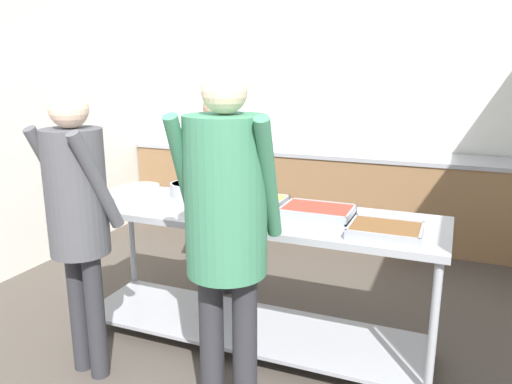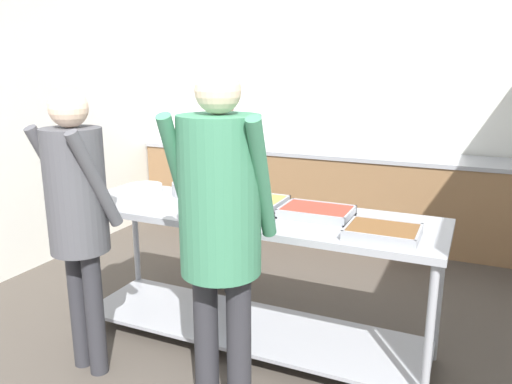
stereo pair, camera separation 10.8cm
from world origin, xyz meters
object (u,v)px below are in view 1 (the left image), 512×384
Objects in this scene: guest_serving_left at (77,205)px; water_bottle at (223,134)px; serving_tray_greens at (385,231)px; guest_serving_right at (226,216)px; sauce_pan at (188,189)px; serving_tray_vegetables at (246,201)px; cook_behind_counter at (218,173)px; plate_stack at (142,189)px; serving_tray_roast at (317,212)px.

guest_serving_left is 6.71× the size of water_bottle.
guest_serving_left is (-1.60, -0.50, 0.10)m from serving_tray_greens.
sauce_pan is at bearing 128.82° from guest_serving_right.
water_bottle is at bearing 130.21° from serving_tray_greens.
water_bottle is at bearing 118.88° from serving_tray_vegetables.
guest_serving_right is (0.94, -0.06, 0.06)m from guest_serving_left.
serving_tray_vegetables is 1.03m from guest_serving_left.
guest_serving_right reaches higher than serving_tray_greens.
guest_serving_left is 3.19m from water_bottle.
serving_tray_vegetables is 0.72m from cook_behind_counter.
sauce_pan is 0.77× the size of serving_tray_vegetables.
serving_tray_roast is (1.31, -0.10, 0.00)m from plate_stack.
serving_tray_vegetables is at bearing 174.06° from serving_tray_roast.
sauce_pan is 0.88m from guest_serving_left.
serving_tray_roast is 0.82m from guest_serving_right.
guest_serving_left is at bearing 176.46° from guest_serving_right.
plate_stack is at bearing 99.92° from guest_serving_left.
cook_behind_counter reaches higher than plate_stack.
guest_serving_left reaches higher than water_bottle.
guest_serving_right is at bearing -62.02° from cook_behind_counter.
sauce_pan is 0.24× the size of cook_behind_counter.
water_bottle is (-0.83, 1.82, 0.05)m from cook_behind_counter.
guest_serving_left reaches higher than serving_tray_roast.
guest_serving_right is 1.12× the size of cook_behind_counter.
plate_stack is 0.83m from serving_tray_vegetables.
serving_tray_roast is at bearing -7.87° from sauce_pan.
guest_serving_right reaches higher than guest_serving_left.
serving_tray_roast is at bearing 153.24° from serving_tray_greens.
serving_tray_greens is 0.23× the size of cook_behind_counter.
serving_tray_roast is 0.23× the size of guest_serving_right.
guest_serving_left is at bearing -148.61° from serving_tray_roast.
serving_tray_roast is 1.38m from guest_serving_left.
serving_tray_greens is 3.45m from water_bottle.
sauce_pan is at bearing -69.98° from water_bottle.
serving_tray_roast is 1.67× the size of water_bottle.
guest_serving_right is (1.08, -0.87, 0.16)m from plate_stack.
cook_behind_counter is (0.35, 0.50, 0.04)m from plate_stack.
serving_tray_greens is 0.22× the size of guest_serving_left.
guest_serving_left is (-0.68, -0.77, 0.10)m from serving_tray_vegetables.
plate_stack is at bearing 176.72° from serving_tray_vegetables.
water_bottle is at bearing 110.02° from sauce_pan.
serving_tray_vegetables and serving_tray_roast have the same top height.
cook_behind_counter is (-0.96, 0.60, 0.04)m from serving_tray_roast.
sauce_pan is at bearing -90.21° from cook_behind_counter.
serving_tray_greens is (0.92, -0.27, -0.00)m from serving_tray_vegetables.
sauce_pan is 1.54× the size of water_bottle.
sauce_pan is 0.97m from serving_tray_roast.
serving_tray_vegetables is at bearing 107.31° from guest_serving_right.
guest_serving_right is at bearing -106.83° from serving_tray_roast.
guest_serving_right is at bearing -3.54° from guest_serving_left.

